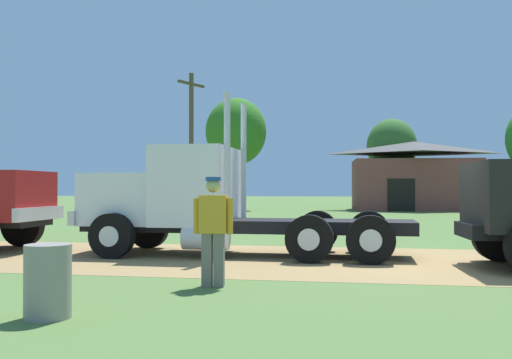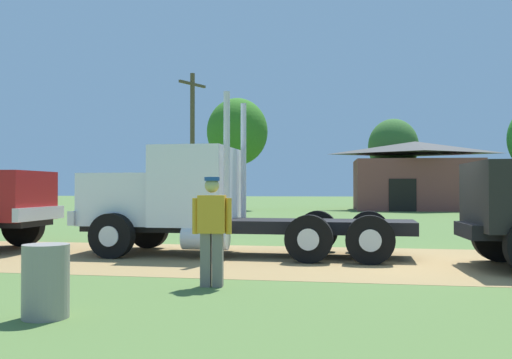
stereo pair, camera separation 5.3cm
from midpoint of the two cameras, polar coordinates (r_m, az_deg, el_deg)
ground_plane at (r=12.64m, az=15.80°, el=-7.90°), size 200.00×200.00×0.00m
dirt_track at (r=12.64m, az=15.80°, el=-7.88°), size 120.00×5.75×0.01m
truck_foreground_white at (r=13.70m, az=-6.05°, el=-2.30°), size 7.73×2.63×3.67m
visitor_standing_near at (r=9.19m, az=-4.41°, el=-4.65°), size 0.63×0.31×1.73m
steel_barrel at (r=7.45m, az=-20.01°, el=-9.40°), size 0.55×0.55×0.88m
shed_building at (r=42.74m, az=15.26°, el=0.23°), size 9.26×6.24×4.91m
utility_pole_near at (r=32.64m, az=-6.44°, el=3.88°), size 0.99×2.08×8.01m
tree_left at (r=41.81m, az=-2.02°, el=4.70°), size 4.38×4.38×8.06m
tree_mid at (r=45.98m, az=13.19°, el=3.18°), size 3.84×3.84×6.93m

